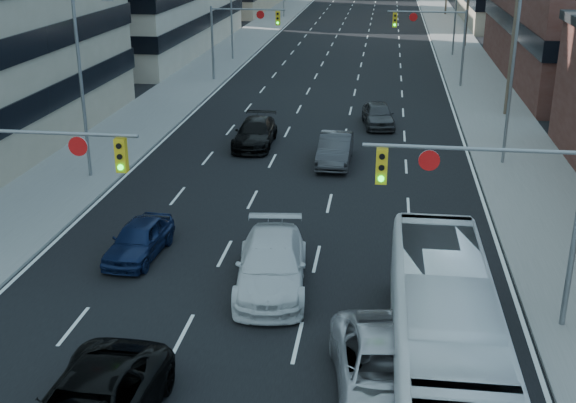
{
  "coord_description": "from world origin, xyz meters",
  "views": [
    {
      "loc": [
        4.08,
        -12.96,
        11.92
      ],
      "look_at": [
        0.65,
        12.3,
        2.2
      ],
      "focal_mm": 45.0,
      "sensor_mm": 36.0,
      "label": 1
    }
  ],
  "objects_px": {
    "transit_bus": "(444,333)",
    "sedan_blue": "(139,239)",
    "silver_suv": "(386,373)",
    "white_van": "(272,265)"
  },
  "relations": [
    {
      "from": "white_van",
      "to": "silver_suv",
      "type": "relative_size",
      "value": 0.99
    },
    {
      "from": "silver_suv",
      "to": "transit_bus",
      "type": "distance_m",
      "value": 1.96
    },
    {
      "from": "transit_bus",
      "to": "white_van",
      "type": "bearing_deg",
      "value": 137.25
    },
    {
      "from": "white_van",
      "to": "silver_suv",
      "type": "xyz_separation_m",
      "value": [
        4.04,
        -6.02,
        -0.03
      ]
    },
    {
      "from": "white_van",
      "to": "transit_bus",
      "type": "relative_size",
      "value": 0.52
    },
    {
      "from": "silver_suv",
      "to": "transit_bus",
      "type": "height_order",
      "value": "transit_bus"
    },
    {
      "from": "transit_bus",
      "to": "sedan_blue",
      "type": "distance_m",
      "value": 12.99
    },
    {
      "from": "transit_bus",
      "to": "sedan_blue",
      "type": "relative_size",
      "value": 2.73
    },
    {
      "from": "sedan_blue",
      "to": "transit_bus",
      "type": "bearing_deg",
      "value": -28.27
    },
    {
      "from": "white_van",
      "to": "sedan_blue",
      "type": "height_order",
      "value": "white_van"
    }
  ]
}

